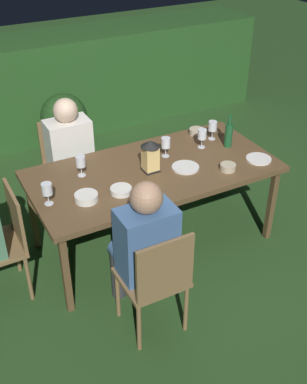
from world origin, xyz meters
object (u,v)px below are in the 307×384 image
Objects in this scene: chair_side_right_a at (67,161)px; bowl_olives at (121,190)px; wine_glass_a at (202,135)px; potted_plant_corner at (65,122)px; green_bottle_on_table at (229,135)px; wine_glass_c at (47,190)px; person_in_blue at (143,244)px; person_in_cream at (72,156)px; wine_glass_d at (166,144)px; bowl_dip at (196,131)px; bowl_salad at (86,197)px; chair_side_left_a at (156,278)px; lantern_centerpiece at (150,154)px; plate_b at (259,159)px; plate_a at (185,167)px; wine_glass_b at (213,127)px; dining_table at (153,174)px; chair_head_near at (3,239)px; bowl_bread at (228,167)px; wine_glass_e at (81,162)px.

bowl_olives is at bearing -86.16° from chair_side_right_a.
wine_glass_a is 0.23× the size of potted_plant_corner.
green_bottle_on_table is 1.64m from wine_glass_c.
person_in_blue is 7.17× the size of bowl_olives.
green_bottle_on_table is at bearing -28.20° from person_in_cream.
wine_glass_d is 1.30× the size of bowl_dip.
bowl_salad is at bearing 175.04° from bowl_olives.
chair_side_left_a reaches higher than bowl_olives.
chair_side_left_a is 0.76× the size of person_in_blue.
lantern_centerpiece is at bearing -176.09° from green_bottle_on_table.
plate_a is at bearing 164.70° from plate_b.
chair_side_left_a is 0.25m from person_in_blue.
bowl_dip is at bearing 26.99° from wine_glass_d.
wine_glass_b is (1.15, -0.66, 0.37)m from chair_side_right_a.
person_in_cream reaches higher than bowl_dip.
person_in_cream is at bearing 59.91° from wine_glass_c.
dining_table is 1.25m from chair_head_near.
plate_b reaches higher than dining_table.
wine_glass_c is at bearing 126.56° from person_in_blue.
person_in_cream is 9.16× the size of bowl_bread.
person_in_blue reaches higher than bowl_bread.
wine_glass_a is 1.35× the size of bowl_bread.
bowl_olives is (0.86, -0.19, 0.28)m from chair_head_near.
person_in_cream is at bearing 40.74° from chair_head_near.
wine_glass_b is 1.16m from bowl_olives.
wine_glass_b is at bearing 34.95° from plate_a.
wine_glass_c reaches higher than plate_b.
bowl_olives is at bearing -160.44° from wine_glass_a.
wine_glass_e is (-0.10, -0.51, 0.22)m from person_in_cream.
wine_glass_e is at bearing 161.94° from plate_b.
green_bottle_on_table reaches higher than bowl_dip.
chair_side_right_a is 5.15× the size of wine_glass_c.
chair_side_right_a is 1.06m from lantern_centerpiece.
bowl_salad is (-0.64, -0.17, 0.08)m from dining_table.
dining_table is 1.01m from chair_side_left_a.
chair_side_right_a is 1.18× the size of potted_plant_corner.
person_in_cream is 0.84m from lantern_centerpiece.
bowl_bread is at bearing -6.41° from bowl_olives.
plate_a is (1.47, -0.11, 0.26)m from chair_head_near.
person_in_blue reaches higher than potted_plant_corner.
person_in_cream is 4.34× the size of lantern_centerpiece.
lantern_centerpiece is 0.86m from wine_glass_c.
lantern_centerpiece reaches higher than plate_a.
bowl_dip is at bearing 9.20° from wine_glass_e.
wine_glass_e is (-0.54, 0.17, 0.17)m from dining_table.
wine_glass_c is at bearing -13.52° from chair_head_near.
bowl_dip reaches higher than plate_b.
chair_side_right_a is (0.00, 1.76, 0.00)m from chair_side_left_a.
chair_head_near is at bearing 139.26° from person_in_blue.
wine_glass_d is 0.51m from bowl_dip.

